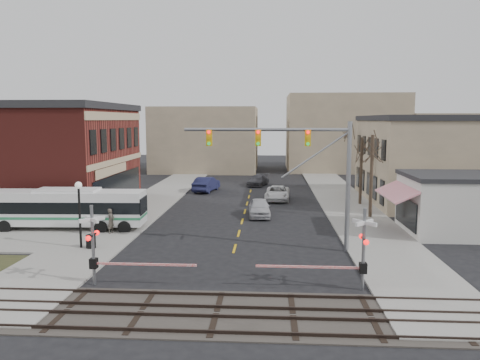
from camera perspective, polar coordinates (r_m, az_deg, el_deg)
name	(u,v)px	position (r m, az deg, el deg)	size (l,w,h in m)	color
ground	(232,258)	(27.92, -0.99, -9.49)	(160.00, 160.00, 0.00)	black
sidewalk_west	(156,199)	(48.74, -10.25, -2.24)	(5.00, 60.00, 0.12)	gray
sidewalk_east	(343,201)	(47.88, 12.43, -2.47)	(5.00, 60.00, 0.12)	gray
ballast_strip	(216,313)	(20.42, -2.89, -15.92)	(160.00, 5.00, 0.06)	#332D28
rail_tracks	(216,311)	(20.38, -2.89, -15.69)	(160.00, 3.91, 0.14)	#2D231E
tan_building	(474,159)	(50.80, 26.65, 2.26)	(20.30, 15.30, 8.50)	gray
awning_shop	(464,204)	(36.82, 25.64, -2.64)	(9.74, 6.20, 4.30)	beige
tree_east_a	(371,176)	(39.78, 15.72, 0.45)	(0.28, 0.28, 6.75)	#382B21
tree_east_b	(361,171)	(45.71, 14.53, 1.07)	(0.28, 0.28, 6.30)	#382B21
tree_east_c	(349,159)	(53.54, 13.16, 2.49)	(0.28, 0.28, 7.20)	#382B21
transit_bus	(68,208)	(36.81, -20.23, -3.18)	(11.31, 2.95, 2.89)	silver
traffic_signal_mast	(303,159)	(28.70, 7.65, 2.61)	(10.16, 0.30, 8.00)	gray
rr_crossing_west	(102,246)	(23.99, -16.52, -7.75)	(5.60, 1.36, 4.00)	gray
rr_crossing_east	(354,250)	(23.02, 13.77, -8.30)	(5.60, 1.36, 4.00)	gray
street_lamp	(79,200)	(30.70, -19.02, -2.38)	(0.44, 0.44, 4.17)	black
trash_bin	(91,241)	(30.94, -17.72, -7.14)	(0.60, 0.60, 0.83)	black
car_a	(259,208)	(39.41, 2.38, -3.39)	(1.76, 4.37, 1.49)	#B4B4B9
car_b	(206,184)	(53.11, -4.13, -0.51)	(1.76, 5.05, 1.66)	#191C40
car_c	(277,193)	(47.50, 4.57, -1.60)	(2.35, 5.09, 1.42)	silver
car_d	(258,180)	(57.81, 2.23, -0.01)	(1.87, 4.60, 1.34)	#3B3B40
pedestrian_near	(111,221)	(34.34, -15.46, -4.83)	(0.64, 0.42, 1.76)	#4C453D
pedestrian_far	(109,211)	(37.80, -15.72, -3.69)	(0.88, 0.69, 1.81)	#313055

